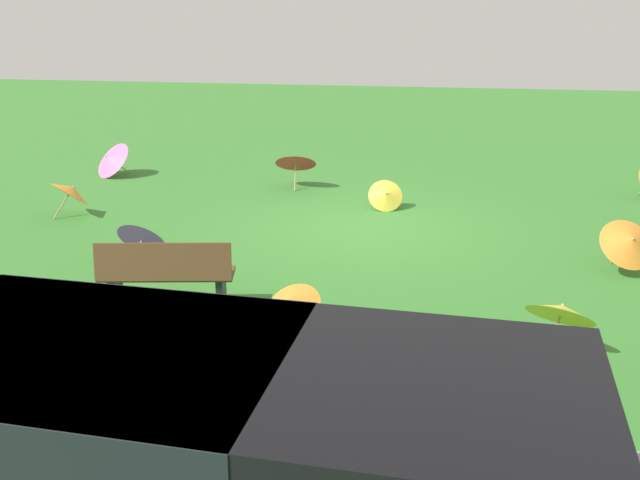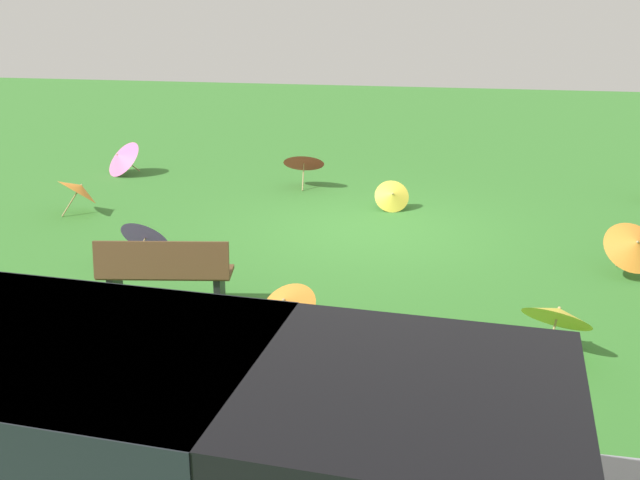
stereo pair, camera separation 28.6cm
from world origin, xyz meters
name	(u,v)px [view 2 (the right image)]	position (x,y,z in m)	size (l,w,h in m)	color
ground	(369,230)	(0.00, 0.00, 0.00)	(40.00, 40.00, 0.00)	#387A2D
van_dark	(179,439)	(0.26, 7.58, 0.91)	(4.71, 2.36, 1.53)	black
park_bench	(165,273)	(2.00, 3.66, 0.47)	(1.66, 0.75, 0.90)	brown
parasol_orange_1	(635,245)	(-3.77, 1.44, 0.46)	(0.95, 0.88, 0.79)	tan
parasol_red_0	(304,160)	(1.64, -2.59, 0.53)	(0.89, 0.84, 0.81)	tan
parasol_yellow_1	(392,195)	(-0.26, -1.20, 0.28)	(0.70, 0.62, 0.57)	tan
parasol_orange_2	(79,189)	(5.06, 0.03, 0.45)	(1.01, 1.00, 0.74)	tan
parasol_orange_3	(286,304)	(0.37, 4.20, 0.43)	(0.84, 0.82, 0.67)	tan
parasol_pink_0	(121,157)	(5.67, -2.85, 0.39)	(1.12, 1.09, 0.77)	tan
parasol_yellow_3	(558,314)	(-2.52, 3.95, 0.44)	(0.95, 0.91, 0.71)	tan
parasol_purple_0	(147,235)	(3.00, 1.92, 0.33)	(0.82, 0.73, 0.66)	tan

